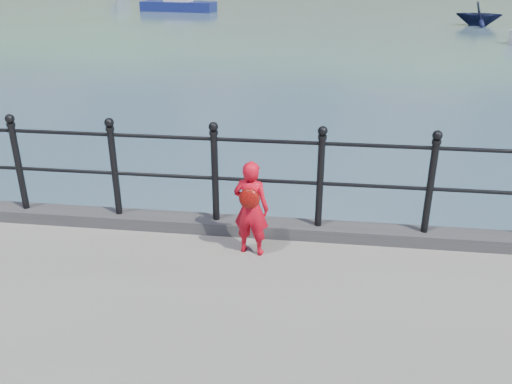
# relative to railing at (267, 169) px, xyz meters

# --- Properties ---
(ground) EXTENTS (600.00, 600.00, 0.00)m
(ground) POSITION_rel_railing_xyz_m (-0.00, 0.15, -1.82)
(ground) COLOR #2D4251
(ground) RESTS_ON ground
(kerb) EXTENTS (60.00, 0.30, 0.15)m
(kerb) POSITION_rel_railing_xyz_m (-0.00, -0.00, -0.75)
(kerb) COLOR #28282B
(kerb) RESTS_ON quay
(railing) EXTENTS (18.11, 0.11, 1.20)m
(railing) POSITION_rel_railing_xyz_m (0.00, 0.00, 0.00)
(railing) COLOR black
(railing) RESTS_ON kerb
(far_shore) EXTENTS (830.00, 200.00, 156.00)m
(far_shore) POSITION_rel_railing_xyz_m (38.34, 239.56, -24.39)
(far_shore) COLOR #333A21
(far_shore) RESTS_ON ground
(child) EXTENTS (0.43, 0.35, 1.08)m
(child) POSITION_rel_railing_xyz_m (-0.12, -0.46, -0.28)
(child) COLOR red
(child) RESTS_ON quay
(launch_navy) EXTENTS (2.84, 2.54, 1.36)m
(launch_navy) POSITION_rel_railing_xyz_m (9.45, 29.61, -1.15)
(launch_navy) COLOR black
(launch_navy) RESTS_ON ground
(sailboat_port) EXTENTS (5.68, 2.45, 8.05)m
(sailboat_port) POSITION_rel_railing_xyz_m (-10.61, 35.71, -1.48)
(sailboat_port) COLOR navy
(sailboat_port) RESTS_ON ground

